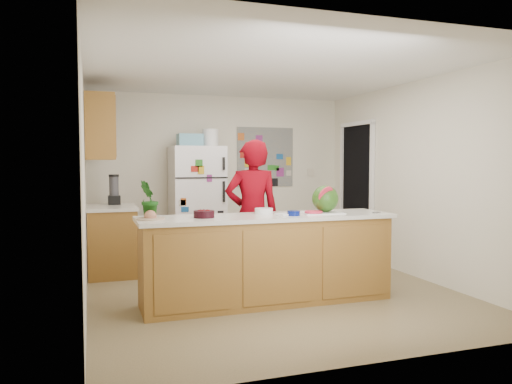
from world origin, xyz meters
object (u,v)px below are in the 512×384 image
object	(u,v)px
watermelon	(325,199)
refrigerator	(197,204)
person	(252,215)
cherry_bowl	(204,214)

from	to	relation	value
watermelon	refrigerator	bearing A→B (deg)	111.15
person	cherry_bowl	distance (m)	0.90
person	refrigerator	bearing A→B (deg)	-76.00
refrigerator	cherry_bowl	bearing A→B (deg)	-100.05
watermelon	person	bearing A→B (deg)	140.14
refrigerator	person	bearing A→B (deg)	-81.75
person	watermelon	size ratio (longest dim) A/B	6.01
refrigerator	watermelon	bearing A→B (deg)	-68.85
refrigerator	watermelon	xyz separation A→B (m)	(0.92, -2.38, 0.23)
refrigerator	cherry_bowl	xyz separation A→B (m)	(-0.42, -2.39, 0.11)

